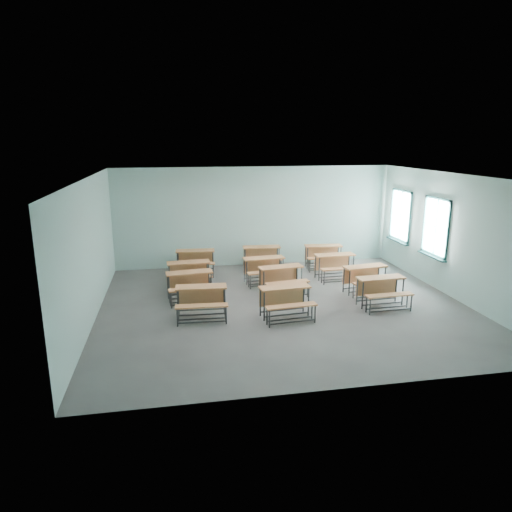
# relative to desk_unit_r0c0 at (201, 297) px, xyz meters

# --- Properties ---
(room) EXTENTS (9.04, 8.04, 3.24)m
(room) POSITION_rel_desk_unit_r0c0_xyz_m (2.15, 0.46, 1.10)
(room) COLOR slate
(room) RESTS_ON ground
(desk_unit_r0c0) EXTENTS (1.22, 0.86, 0.74)m
(desk_unit_r0c0) POSITION_rel_desk_unit_r0c0_xyz_m (0.00, 0.00, 0.00)
(desk_unit_r0c0) COLOR #C37846
(desk_unit_r0c0) RESTS_ON ground
(desk_unit_r0c1) EXTENTS (1.24, 0.89, 0.74)m
(desk_unit_r0c1) POSITION_rel_desk_unit_r0c0_xyz_m (1.92, -0.36, 0.00)
(desk_unit_r0c1) COLOR #C37846
(desk_unit_r0c1) RESTS_ON ground
(desk_unit_r0c2) EXTENTS (1.21, 0.85, 0.74)m
(desk_unit_r0c2) POSITION_rel_desk_unit_r0c0_xyz_m (4.43, -0.08, 0.00)
(desk_unit_r0c2) COLOR #C37846
(desk_unit_r0c2) RESTS_ON ground
(desk_unit_r1c0) EXTENTS (1.25, 0.91, 0.74)m
(desk_unit_r1c0) POSITION_rel_desk_unit_r0c0_xyz_m (-0.21, 1.25, 0.00)
(desk_unit_r1c0) COLOR #C37846
(desk_unit_r1c0) RESTS_ON ground
(desk_unit_r1c1) EXTENTS (1.27, 0.94, 0.74)m
(desk_unit_r1c1) POSITION_rel_desk_unit_r0c0_xyz_m (2.24, 1.32, 0.00)
(desk_unit_r1c1) COLOR #C37846
(desk_unit_r1c1) RESTS_ON ground
(desk_unit_r1c2) EXTENTS (1.27, 0.94, 0.74)m
(desk_unit_r1c2) POSITION_rel_desk_unit_r0c0_xyz_m (4.47, 0.95, 0.00)
(desk_unit_r1c2) COLOR #C37846
(desk_unit_r1c2) RESTS_ON ground
(desk_unit_r2c0) EXTENTS (1.22, 0.85, 0.74)m
(desk_unit_r2c0) POSITION_rel_desk_unit_r0c0_xyz_m (-0.19, 2.25, 0.00)
(desk_unit_r2c0) COLOR #C37846
(desk_unit_r2c0) RESTS_ON ground
(desk_unit_r2c1) EXTENTS (1.24, 0.88, 0.74)m
(desk_unit_r2c1) POSITION_rel_desk_unit_r0c0_xyz_m (1.97, 2.34, 0.00)
(desk_unit_r2c1) COLOR #C37846
(desk_unit_r2c1) RESTS_ON ground
(desk_unit_r2c2) EXTENTS (1.22, 0.85, 0.74)m
(desk_unit_r2c2) POSITION_rel_desk_unit_r0c0_xyz_m (4.11, 2.33, 0.00)
(desk_unit_r2c2) COLOR #C37846
(desk_unit_r2c2) RESTS_ON ground
(desk_unit_r3c0) EXTENTS (1.24, 0.88, 0.74)m
(desk_unit_r3c0) POSITION_rel_desk_unit_r0c0_xyz_m (0.06, 3.61, 0.00)
(desk_unit_r3c0) COLOR #C37846
(desk_unit_r3c0) RESTS_ON ground
(desk_unit_r3c1) EXTENTS (1.23, 0.86, 0.74)m
(desk_unit_r3c1) POSITION_rel_desk_unit_r0c0_xyz_m (2.16, 3.72, 0.00)
(desk_unit_r3c1) COLOR #C37846
(desk_unit_r3c1) RESTS_ON ground
(desk_unit_r3c2) EXTENTS (1.25, 0.90, 0.74)m
(desk_unit_r3c2) POSITION_rel_desk_unit_r0c0_xyz_m (4.15, 3.53, 0.00)
(desk_unit_r3c2) COLOR #C37846
(desk_unit_r3c2) RESTS_ON ground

